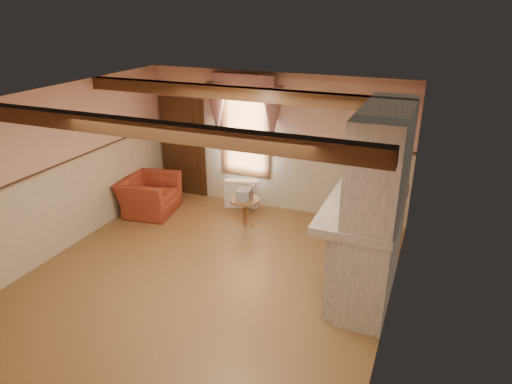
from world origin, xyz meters
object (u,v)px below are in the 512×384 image
at_px(bowl, 363,204).
at_px(mantel_clock, 372,181).
at_px(side_table, 245,212).
at_px(radiator, 241,194).
at_px(oil_lamp, 368,188).
at_px(armchair, 149,195).

distance_m(bowl, mantel_clock, 0.80).
xyz_separation_m(side_table, radiator, (-0.42, 0.77, 0.02)).
xyz_separation_m(side_table, oil_lamp, (2.42, -1.08, 1.29)).
relative_size(side_table, oil_lamp, 2.04).
relative_size(armchair, side_table, 2.01).
height_order(side_table, mantel_clock, mantel_clock).
distance_m(radiator, mantel_clock, 3.42).
height_order(radiator, mantel_clock, mantel_clock).
bearing_deg(mantel_clock, oil_lamp, -90.00).
distance_m(armchair, oil_lamp, 4.74).
bearing_deg(radiator, bowl, -56.09).
distance_m(side_table, oil_lamp, 2.95).
distance_m(radiator, oil_lamp, 3.62).
bearing_deg(side_table, radiator, 118.72).
distance_m(armchair, radiator, 1.90).
xyz_separation_m(radiator, bowl, (2.84, -2.25, 1.16)).
distance_m(side_table, bowl, 3.08).
height_order(armchair, mantel_clock, mantel_clock).
height_order(radiator, oil_lamp, oil_lamp).
height_order(side_table, oil_lamp, oil_lamp).
distance_m(radiator, bowl, 3.81).
bearing_deg(oil_lamp, radiator, 146.92).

